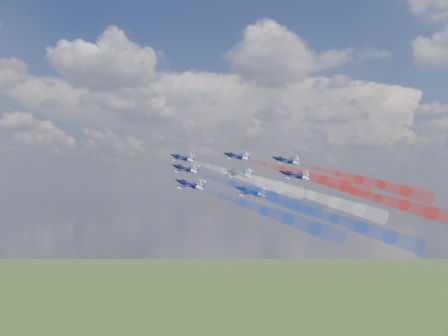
% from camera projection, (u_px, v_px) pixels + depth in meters
% --- Properties ---
extents(jet_lead, '(13.66, 12.65, 6.93)m').
position_uv_depth(jet_lead, '(182.00, 158.00, 162.39)').
color(jet_lead, black).
extents(trail_lead, '(36.95, 20.88, 13.37)m').
position_uv_depth(trail_lead, '(241.00, 176.00, 145.74)').
color(trail_lead, white).
extents(jet_inner_left, '(13.66, 12.65, 6.93)m').
position_uv_depth(jet_inner_left, '(185.00, 169.00, 147.15)').
color(jet_inner_left, black).
extents(trail_inner_left, '(36.95, 20.88, 13.37)m').
position_uv_depth(trail_inner_left, '(251.00, 190.00, 130.50)').
color(trail_inner_left, blue).
extents(jet_inner_right, '(13.66, 12.65, 6.93)m').
position_uv_depth(jet_inner_right, '(236.00, 156.00, 160.90)').
color(jet_inner_right, black).
extents(trail_inner_right, '(36.95, 20.88, 13.37)m').
position_uv_depth(trail_inner_right, '(302.00, 174.00, 144.24)').
color(trail_inner_right, red).
extents(jet_outer_left, '(13.66, 12.65, 6.93)m').
position_uv_depth(jet_outer_left, '(189.00, 184.00, 133.67)').
color(jet_outer_left, black).
extents(trail_outer_left, '(36.95, 20.88, 13.37)m').
position_uv_depth(trail_outer_left, '(264.00, 211.00, 117.02)').
color(trail_outer_left, blue).
extents(jet_center_third, '(13.66, 12.65, 6.93)m').
position_uv_depth(jet_center_third, '(238.00, 173.00, 147.91)').
color(jet_center_third, black).
extents(trail_center_third, '(36.95, 20.88, 13.37)m').
position_uv_depth(trail_center_third, '(311.00, 195.00, 131.26)').
color(trail_center_third, white).
extents(jet_outer_right, '(13.66, 12.65, 6.93)m').
position_uv_depth(jet_outer_right, '(286.00, 161.00, 158.48)').
color(jet_outer_right, black).
extents(trail_outer_right, '(36.95, 20.88, 13.37)m').
position_uv_depth(trail_outer_right, '(359.00, 179.00, 141.83)').
color(trail_outer_right, red).
extents(jet_rear_left, '(13.66, 12.65, 6.93)m').
position_uv_depth(jet_rear_left, '(250.00, 191.00, 132.65)').
color(jet_rear_left, black).
extents(trail_rear_left, '(36.95, 20.88, 13.37)m').
position_uv_depth(trail_rear_left, '(334.00, 219.00, 115.99)').
color(trail_rear_left, blue).
extents(jet_rear_right, '(13.66, 12.65, 6.93)m').
position_uv_depth(jet_rear_right, '(294.00, 175.00, 143.57)').
color(jet_rear_right, black).
extents(trail_rear_right, '(36.95, 20.88, 13.37)m').
position_uv_depth(trail_rear_right, '(377.00, 198.00, 126.91)').
color(trail_rear_right, red).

